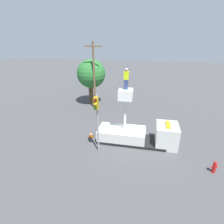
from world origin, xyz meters
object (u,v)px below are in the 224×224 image
tree_right_bg (91,74)px  traffic_light_pole (97,113)px  bucket_truck (138,134)px  tree_left_bg (89,76)px  traffic_cone_rear (91,134)px  worker (126,79)px  utility_pole (94,75)px  fire_hydrant (214,167)px

tree_right_bg → traffic_light_pole: bearing=-70.3°
bucket_truck → tree_right_bg: tree_right_bg is taller
tree_left_bg → tree_right_bg: bearing=-8.2°
bucket_truck → traffic_cone_rear: bucket_truck is taller
bucket_truck → traffic_light_pole: (-3.25, -2.23, 2.76)m
worker → tree_right_bg: size_ratio=0.27×
traffic_cone_rear → utility_pole: (-1.68, 7.28, 4.39)m
traffic_cone_rear → worker: bearing=0.8°
traffic_light_pole → traffic_cone_rear: 4.23m
worker → tree_left_bg: worker is taller
tree_left_bg → tree_right_bg: tree_right_bg is taller
traffic_light_pole → tree_right_bg: (-4.01, 11.21, 0.78)m
traffic_cone_rear → utility_pole: bearing=103.0°
tree_left_bg → worker: bearing=-55.1°
traffic_light_pole → traffic_cone_rear: traffic_light_pole is taller
bucket_truck → traffic_light_pole: 4.81m
fire_hydrant → utility_pole: bearing=139.8°
traffic_light_pole → tree_right_bg: 11.93m
traffic_cone_rear → tree_right_bg: size_ratio=0.10×
traffic_cone_rear → fire_hydrant: bearing=-15.6°
worker → traffic_light_pole: (-1.97, -2.23, -2.30)m
tree_right_bg → utility_pole: bearing=-61.2°
worker → fire_hydrant: bearing=-22.7°
tree_left_bg → utility_pole: (1.28, -1.80, 0.62)m
fire_hydrant → utility_pole: size_ratio=0.11×
bucket_truck → tree_left_bg: size_ratio=1.31×
worker → tree_right_bg: 10.90m
fire_hydrant → utility_pole: (-12.04, 10.17, 4.22)m
utility_pole → traffic_light_pole: bearing=-72.1°
tree_left_bg → traffic_light_pole: bearing=-69.0°
worker → traffic_light_pole: bearing=-131.5°
worker → traffic_light_pole: worker is taller
bucket_truck → worker: worker is taller
traffic_light_pole → utility_pole: bearing=107.9°
utility_pole → traffic_cone_rear: bearing=-77.0°
bucket_truck → traffic_cone_rear: 4.66m
bucket_truck → worker: bearing=180.0°
bucket_truck → tree_left_bg: tree_left_bg is taller
tree_left_bg → utility_pole: bearing=-54.5°
traffic_light_pole → utility_pole: (-3.05, 9.46, 1.03)m
traffic_cone_rear → utility_pole: 8.67m
worker → fire_hydrant: (7.02, -2.94, -5.50)m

